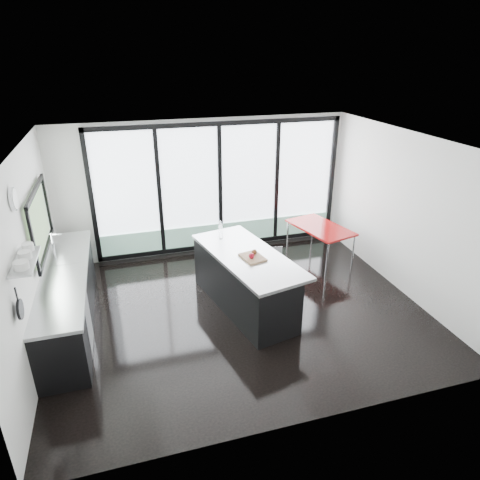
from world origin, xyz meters
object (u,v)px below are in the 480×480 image
object	(u,v)px
island	(244,281)
red_table	(319,243)
bar_stool_far	(275,277)
bar_stool_near	(288,298)

from	to	relation	value
island	red_table	size ratio (longest dim) A/B	1.84
bar_stool_far	red_table	size ratio (longest dim) A/B	0.47
island	bar_stool_near	size ratio (longest dim) A/B	4.01
island	bar_stool_far	size ratio (longest dim) A/B	3.89
bar_stool_near	bar_stool_far	bearing A→B (deg)	92.14
red_table	island	bearing A→B (deg)	-147.89
island	bar_stool_near	xyz separation A→B (m)	(0.63, -0.46, -0.17)
island	bar_stool_far	bearing A→B (deg)	21.51
bar_stool_far	red_table	world-z (taller)	red_table
bar_stool_near	bar_stool_far	distance (m)	0.72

